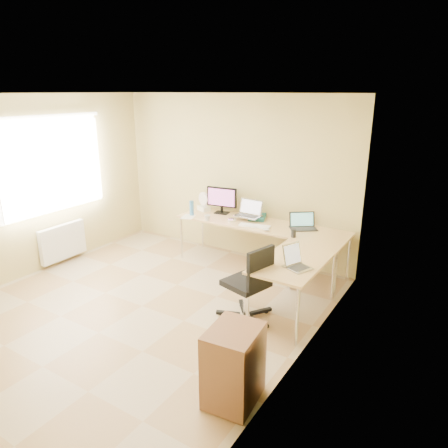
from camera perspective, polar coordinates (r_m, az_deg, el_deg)
The scene contains 25 objects.
floor at distance 5.48m, azimuth -11.27°, elevation -11.09°, with size 4.50×4.50×0.00m, color tan.
ceiling at distance 4.80m, azimuth -13.24°, elevation 17.18°, with size 4.50×4.50×0.00m, color white.
wall_back at distance 6.73m, azimuth 1.25°, elevation 6.59°, with size 4.50×4.50×0.00m, color tan.
wall_left at distance 6.59m, azimuth -25.50°, elevation 4.60°, with size 4.50×4.50×0.00m, color tan.
wall_right at distance 3.88m, azimuth 10.82°, elevation -2.40°, with size 4.50×4.50×0.00m, color tan.
desk_main at distance 6.31m, azimuth 4.98°, elevation -3.10°, with size 2.65×0.70×0.73m, color tan.
desk_return at distance 5.11m, azimuth 9.58°, elevation -8.59°, with size 0.70×1.30×0.73m, color tan.
monitor at distance 6.63m, azimuth -0.31°, elevation 3.30°, with size 0.51×0.16×0.43m, color black.
book_stack at distance 6.42m, azimuth 4.65°, elevation 0.98°, with size 0.24×0.33×0.05m, color #185657.
laptop_center at distance 6.30m, azimuth 3.35°, elevation 2.13°, with size 0.39×0.30×0.25m, color #B4B4BE.
laptop_black at distance 6.00m, azimuth 10.97°, elevation 0.37°, with size 0.37×0.27×0.24m, color #252525.
keyboard at distance 6.05m, azimuth 4.26°, elevation -0.26°, with size 0.46×0.13×0.02m, color white.
mouse at distance 5.88m, azimuth 5.92°, elevation -0.75°, with size 0.11×0.07×0.04m, color silver.
mug at distance 6.31m, azimuth -2.32°, elevation 0.86°, with size 0.09×0.09×0.09m, color silver.
cd_stack at distance 6.29m, azimuth 1.10°, elevation 0.55°, with size 0.13×0.13×0.03m, color white.
water_bottle at distance 6.56m, azimuth -4.50°, elevation 2.20°, with size 0.07×0.07×0.24m, color teal.
papers at distance 6.52m, azimuth -4.97°, elevation 1.02°, with size 0.18×0.26×0.01m, color silver.
white_box at distance 6.85m, azimuth -2.80°, elevation 2.19°, with size 0.20×0.15×0.07m, color white.
desk_fan at distance 6.85m, azimuth -2.63°, elevation 3.10°, with size 0.22×0.22×0.28m, color white.
black_cup at distance 5.66m, azimuth 9.61°, elevation -1.27°, with size 0.07×0.07×0.12m, color black.
laptop_return at distance 4.68m, azimuth 10.25°, elevation -4.87°, with size 0.25×0.32×0.21m, color #ADADAD.
office_chair at distance 4.90m, azimuth 3.06°, elevation -7.83°, with size 0.59×0.59×0.98m, color black.
cabinet at distance 3.78m, azimuth 1.35°, elevation -18.98°, with size 0.41×0.51×0.71m, color olive.
radiator at distance 7.00m, azimuth -21.44°, elevation -2.31°, with size 0.09×0.80×0.55m, color white.
window at distance 6.72m, azimuth -22.71°, elevation 7.37°, with size 0.10×1.80×1.40m, color white.
Camera 1 is at (3.38, -3.41, 2.63)m, focal length 32.99 mm.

